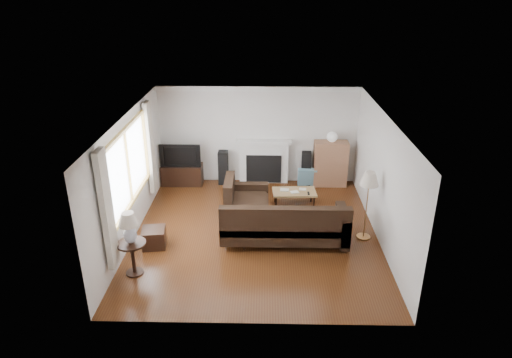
{
  "coord_description": "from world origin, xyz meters",
  "views": [
    {
      "loc": [
        0.19,
        -8.29,
        4.84
      ],
      "look_at": [
        0.0,
        0.3,
        1.1
      ],
      "focal_mm": 32.0,
      "sensor_mm": 36.0,
      "label": 1
    }
  ],
  "objects_px": {
    "tv_stand": "(182,174)",
    "bookshelf": "(330,164)",
    "floor_lamp": "(367,206)",
    "side_table": "(133,258)",
    "sectional_sofa": "(284,222)",
    "coffee_table": "(294,199)"
  },
  "relations": [
    {
      "from": "bookshelf",
      "to": "coffee_table",
      "type": "bearing_deg",
      "value": -127.77
    },
    {
      "from": "tv_stand",
      "to": "side_table",
      "type": "xyz_separation_m",
      "value": [
        -0.2,
        -3.96,
        0.06
      ]
    },
    {
      "from": "bookshelf",
      "to": "coffee_table",
      "type": "distance_m",
      "value": 1.64
    },
    {
      "from": "tv_stand",
      "to": "floor_lamp",
      "type": "height_order",
      "value": "floor_lamp"
    },
    {
      "from": "bookshelf",
      "to": "floor_lamp",
      "type": "xyz_separation_m",
      "value": [
        0.38,
        -2.65,
        0.15
      ]
    },
    {
      "from": "tv_stand",
      "to": "coffee_table",
      "type": "height_order",
      "value": "tv_stand"
    },
    {
      "from": "floor_lamp",
      "to": "side_table",
      "type": "bearing_deg",
      "value": -162.88
    },
    {
      "from": "sectional_sofa",
      "to": "floor_lamp",
      "type": "bearing_deg",
      "value": 5.85
    },
    {
      "from": "bookshelf",
      "to": "side_table",
      "type": "distance_m",
      "value": 5.65
    },
    {
      "from": "bookshelf",
      "to": "sectional_sofa",
      "type": "distance_m",
      "value": 3.09
    },
    {
      "from": "side_table",
      "to": "bookshelf",
      "type": "bearing_deg",
      "value": 45.02
    },
    {
      "from": "tv_stand",
      "to": "sectional_sofa",
      "type": "distance_m",
      "value": 3.77
    },
    {
      "from": "coffee_table",
      "to": "sectional_sofa",
      "type": "bearing_deg",
      "value": -103.52
    },
    {
      "from": "sectional_sofa",
      "to": "side_table",
      "type": "bearing_deg",
      "value": -156.64
    },
    {
      "from": "tv_stand",
      "to": "sectional_sofa",
      "type": "bearing_deg",
      "value": -47.75
    },
    {
      "from": "floor_lamp",
      "to": "side_table",
      "type": "xyz_separation_m",
      "value": [
        -4.37,
        -1.35,
        -0.41
      ]
    },
    {
      "from": "sectional_sofa",
      "to": "tv_stand",
      "type": "bearing_deg",
      "value": 132.25
    },
    {
      "from": "coffee_table",
      "to": "floor_lamp",
      "type": "height_order",
      "value": "floor_lamp"
    },
    {
      "from": "bookshelf",
      "to": "floor_lamp",
      "type": "distance_m",
      "value": 2.68
    },
    {
      "from": "tv_stand",
      "to": "bookshelf",
      "type": "distance_m",
      "value": 3.81
    },
    {
      "from": "sectional_sofa",
      "to": "side_table",
      "type": "height_order",
      "value": "sectional_sofa"
    },
    {
      "from": "sectional_sofa",
      "to": "side_table",
      "type": "distance_m",
      "value": 2.97
    }
  ]
}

